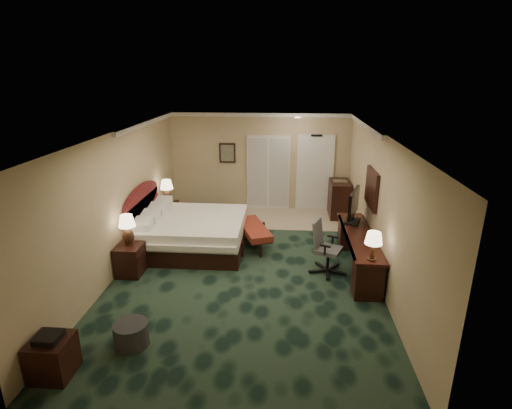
# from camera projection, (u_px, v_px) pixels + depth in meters

# --- Properties ---
(floor) EXTENTS (5.00, 7.50, 0.00)m
(floor) POSITION_uv_depth(u_px,v_px,m) (247.00, 267.00, 8.07)
(floor) COLOR black
(floor) RESTS_ON ground
(ceiling) EXTENTS (5.00, 7.50, 0.00)m
(ceiling) POSITION_uv_depth(u_px,v_px,m) (246.00, 134.00, 7.21)
(ceiling) COLOR white
(ceiling) RESTS_ON wall_back
(wall_back) EXTENTS (5.00, 0.00, 2.70)m
(wall_back) POSITION_uv_depth(u_px,v_px,m) (260.00, 162.00, 11.19)
(wall_back) COLOR tan
(wall_back) RESTS_ON ground
(wall_front) EXTENTS (5.00, 0.00, 2.70)m
(wall_front) POSITION_uv_depth(u_px,v_px,m) (211.00, 320.00, 4.10)
(wall_front) COLOR tan
(wall_front) RESTS_ON ground
(wall_left) EXTENTS (0.00, 7.50, 2.70)m
(wall_left) POSITION_uv_depth(u_px,v_px,m) (120.00, 201.00, 7.82)
(wall_left) COLOR tan
(wall_left) RESTS_ON ground
(wall_right) EXTENTS (0.00, 7.50, 2.70)m
(wall_right) POSITION_uv_depth(u_px,v_px,m) (379.00, 208.00, 7.46)
(wall_right) COLOR tan
(wall_right) RESTS_ON ground
(crown_molding) EXTENTS (5.00, 7.50, 0.10)m
(crown_molding) POSITION_uv_depth(u_px,v_px,m) (246.00, 136.00, 7.23)
(crown_molding) COLOR white
(crown_molding) RESTS_ON wall_back
(tile_patch) EXTENTS (3.20, 1.70, 0.01)m
(tile_patch) POSITION_uv_depth(u_px,v_px,m) (291.00, 218.00, 10.75)
(tile_patch) COLOR #C5B697
(tile_patch) RESTS_ON ground
(headboard) EXTENTS (0.12, 2.00, 1.40)m
(headboard) POSITION_uv_depth(u_px,v_px,m) (143.00, 215.00, 8.97)
(headboard) COLOR #470B08
(headboard) RESTS_ON ground
(entry_door) EXTENTS (1.02, 0.06, 2.18)m
(entry_door) POSITION_uv_depth(u_px,v_px,m) (315.00, 174.00, 11.14)
(entry_door) COLOR white
(entry_door) RESTS_ON ground
(closet_doors) EXTENTS (1.20, 0.06, 2.10)m
(closet_doors) POSITION_uv_depth(u_px,v_px,m) (268.00, 173.00, 11.23)
(closet_doors) COLOR #B9B9B9
(closet_doors) RESTS_ON ground
(wall_art) EXTENTS (0.45, 0.06, 0.55)m
(wall_art) POSITION_uv_depth(u_px,v_px,m) (227.00, 153.00, 11.13)
(wall_art) COLOR #4D5B56
(wall_art) RESTS_ON wall_back
(wall_mirror) EXTENTS (0.05, 0.95, 0.75)m
(wall_mirror) POSITION_uv_depth(u_px,v_px,m) (372.00, 188.00, 7.97)
(wall_mirror) COLOR white
(wall_mirror) RESTS_ON wall_right
(bed) EXTENTS (2.24, 2.08, 0.71)m
(bed) POSITION_uv_depth(u_px,v_px,m) (194.00, 233.00, 8.87)
(bed) COLOR white
(bed) RESTS_ON ground
(nightstand_near) EXTENTS (0.48, 0.55, 0.60)m
(nightstand_near) POSITION_uv_depth(u_px,v_px,m) (130.00, 260.00, 7.74)
(nightstand_near) COLOR black
(nightstand_near) RESTS_ON ground
(nightstand_far) EXTENTS (0.45, 0.52, 0.57)m
(nightstand_far) POSITION_uv_depth(u_px,v_px,m) (169.00, 213.00, 10.30)
(nightstand_far) COLOR black
(nightstand_far) RESTS_ON ground
(lamp_near) EXTENTS (0.35, 0.35, 0.60)m
(lamp_near) POSITION_uv_depth(u_px,v_px,m) (128.00, 230.00, 7.61)
(lamp_near) COLOR #311C0D
(lamp_near) RESTS_ON nightstand_near
(lamp_far) EXTENTS (0.37, 0.37, 0.61)m
(lamp_far) POSITION_uv_depth(u_px,v_px,m) (167.00, 192.00, 10.10)
(lamp_far) COLOR #311C0D
(lamp_far) RESTS_ON nightstand_far
(bed_bench) EXTENTS (0.94, 1.48, 0.47)m
(bed_bench) POSITION_uv_depth(u_px,v_px,m) (254.00, 236.00, 9.03)
(bed_bench) COLOR maroon
(bed_bench) RESTS_ON ground
(ottoman) EXTENTS (0.60, 0.60, 0.35)m
(ottoman) POSITION_uv_depth(u_px,v_px,m) (131.00, 334.00, 5.75)
(ottoman) COLOR #2F2F33
(ottoman) RESTS_ON ground
(side_table) EXTENTS (0.50, 0.50, 0.54)m
(side_table) POSITION_uv_depth(u_px,v_px,m) (53.00, 357.00, 5.15)
(side_table) COLOR black
(side_table) RESTS_ON ground
(desk) EXTENTS (0.55, 2.54, 0.73)m
(desk) POSITION_uv_depth(u_px,v_px,m) (358.00, 252.00, 7.93)
(desk) COLOR black
(desk) RESTS_ON ground
(tv) EXTENTS (0.37, 0.89, 0.71)m
(tv) POSITION_uv_depth(u_px,v_px,m) (353.00, 207.00, 8.32)
(tv) COLOR black
(tv) RESTS_ON desk
(desk_lamp) EXTENTS (0.36, 0.36, 0.52)m
(desk_lamp) POSITION_uv_depth(u_px,v_px,m) (373.00, 246.00, 6.68)
(desk_lamp) COLOR #311C0D
(desk_lamp) RESTS_ON desk
(desk_chair) EXTENTS (0.78, 0.76, 1.05)m
(desk_chair) POSITION_uv_depth(u_px,v_px,m) (329.00, 248.00, 7.72)
(desk_chair) COLOR #4D4D55
(desk_chair) RESTS_ON ground
(minibar) EXTENTS (0.51, 0.92, 0.97)m
(minibar) POSITION_uv_depth(u_px,v_px,m) (339.00, 199.00, 10.79)
(minibar) COLOR black
(minibar) RESTS_ON ground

